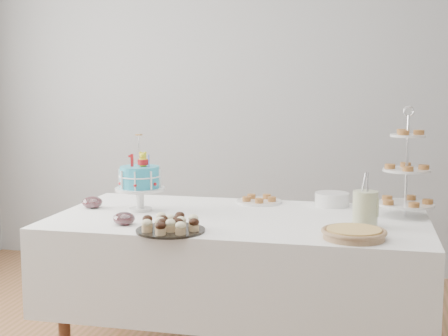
% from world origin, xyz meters
% --- Properties ---
extents(walls, '(5.04, 4.04, 2.70)m').
position_xyz_m(walls, '(0.00, 0.00, 1.35)').
color(walls, '#9B9DA0').
rests_on(walls, floor).
extents(table, '(1.92, 1.02, 0.77)m').
position_xyz_m(table, '(0.00, 0.30, 0.54)').
color(table, white).
rests_on(table, floor).
extents(birthday_cake, '(0.27, 0.27, 0.41)m').
position_xyz_m(birthday_cake, '(-0.55, 0.33, 0.88)').
color(birthday_cake, white).
rests_on(birthday_cake, table).
extents(cupcake_tray, '(0.32, 0.32, 0.07)m').
position_xyz_m(cupcake_tray, '(-0.24, -0.10, 0.81)').
color(cupcake_tray, black).
rests_on(cupcake_tray, table).
extents(pie, '(0.29, 0.29, 0.05)m').
position_xyz_m(pie, '(0.59, -0.05, 0.80)').
color(pie, tan).
rests_on(pie, table).
extents(tiered_stand, '(0.29, 0.29, 0.57)m').
position_xyz_m(tiered_stand, '(0.84, 0.50, 1.01)').
color(tiered_stand, silver).
rests_on(tiered_stand, table).
extents(plate_stack, '(0.19, 0.19, 0.07)m').
position_xyz_m(plate_stack, '(0.45, 0.70, 0.81)').
color(plate_stack, white).
rests_on(plate_stack, table).
extents(pastry_plate, '(0.26, 0.26, 0.04)m').
position_xyz_m(pastry_plate, '(0.04, 0.70, 0.79)').
color(pastry_plate, white).
rests_on(pastry_plate, table).
extents(jam_bowl_a, '(0.11, 0.11, 0.06)m').
position_xyz_m(jam_bowl_a, '(-0.51, -0.02, 0.80)').
color(jam_bowl_a, silver).
rests_on(jam_bowl_a, table).
extents(jam_bowl_b, '(0.11, 0.11, 0.07)m').
position_xyz_m(jam_bowl_b, '(-0.84, 0.34, 0.80)').
color(jam_bowl_b, silver).
rests_on(jam_bowl_b, table).
extents(utensil_pitcher, '(0.12, 0.12, 0.27)m').
position_xyz_m(utensil_pitcher, '(0.64, 0.19, 0.87)').
color(utensil_pitcher, beige).
rests_on(utensil_pitcher, table).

